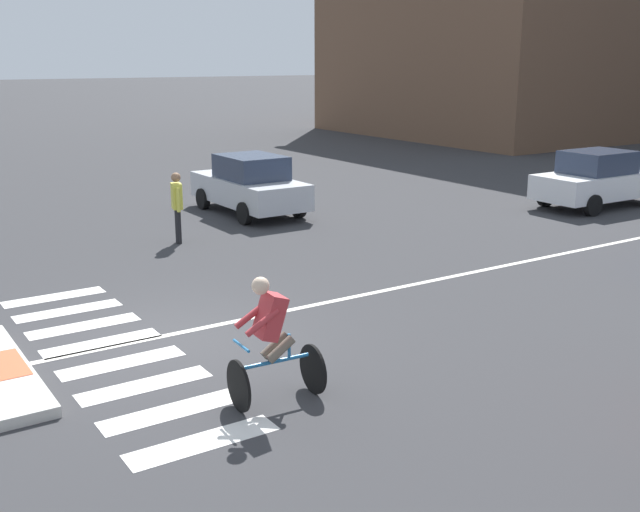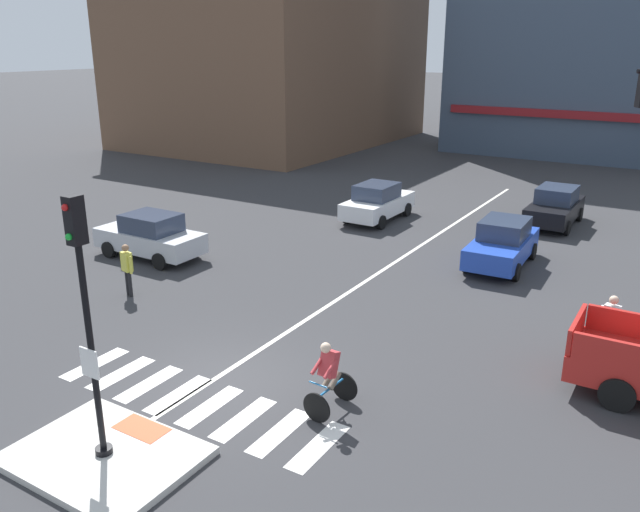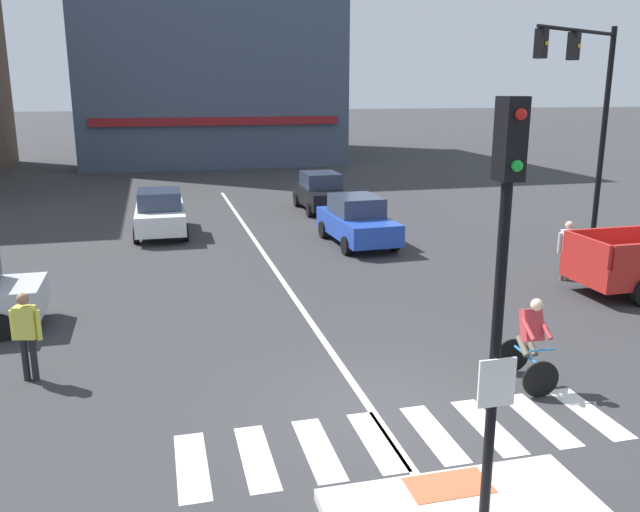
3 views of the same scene
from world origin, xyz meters
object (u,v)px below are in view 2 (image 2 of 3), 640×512
at_px(car_silver_cross_left, 150,236).
at_px(car_blue_eastbound_far, 502,243).
at_px(signal_pole, 86,307).
at_px(pedestrian_waiting_far_side, 611,322).
at_px(cyclist, 329,375).
at_px(pedestrian_at_curb_left, 127,266).
at_px(car_white_westbound_distant, 378,202).
at_px(car_black_eastbound_distant, 555,206).

distance_m(car_silver_cross_left, car_blue_eastbound_far, 12.57).
height_order(signal_pole, pedestrian_waiting_far_side, signal_pole).
relative_size(car_blue_eastbound_far, cyclist, 2.48).
distance_m(signal_pole, pedestrian_waiting_far_side, 12.12).
xyz_separation_m(car_silver_cross_left, cyclist, (10.83, -5.47, 0.06)).
relative_size(pedestrian_at_curb_left, pedestrian_waiting_far_side, 1.00).
height_order(signal_pole, car_white_westbound_distant, signal_pole).
xyz_separation_m(car_silver_cross_left, pedestrian_waiting_far_side, (15.45, 0.25, 0.17)).
bearing_deg(car_black_eastbound_distant, signal_pole, -99.17).
bearing_deg(car_black_eastbound_distant, pedestrian_at_curb_left, -121.39).
distance_m(car_white_westbound_distant, car_blue_eastbound_far, 7.18).
height_order(car_silver_cross_left, car_white_westbound_distant, same).
relative_size(car_black_eastbound_distant, cyclist, 2.44).
distance_m(car_black_eastbound_distant, cyclist, 17.71).
bearing_deg(cyclist, pedestrian_waiting_far_side, 51.13).
xyz_separation_m(pedestrian_at_curb_left, pedestrian_waiting_far_side, (13.27, 3.32, 0.00)).
distance_m(car_white_westbound_distant, pedestrian_waiting_far_side, 13.85).
xyz_separation_m(signal_pole, car_black_eastbound_distant, (3.44, 21.35, -2.32)).
bearing_deg(car_silver_cross_left, car_blue_eastbound_far, 27.57).
height_order(car_silver_cross_left, car_black_eastbound_distant, same).
height_order(cyclist, pedestrian_waiting_far_side, cyclist).
bearing_deg(pedestrian_waiting_far_side, car_white_westbound_distant, 141.02).
relative_size(car_white_westbound_distant, car_blue_eastbound_far, 0.99).
bearing_deg(car_white_westbound_distant, pedestrian_waiting_far_side, -38.98).
bearing_deg(pedestrian_at_curb_left, signal_pole, -45.76).
xyz_separation_m(car_white_westbound_distant, car_blue_eastbound_far, (6.46, -3.14, 0.00)).
relative_size(car_black_eastbound_distant, car_blue_eastbound_far, 0.98).
distance_m(car_blue_eastbound_far, pedestrian_at_curb_left, 12.62).
relative_size(car_black_eastbound_distant, pedestrian_at_curb_left, 2.46).
bearing_deg(signal_pole, cyclist, 52.82).
bearing_deg(pedestrian_waiting_far_side, pedestrian_at_curb_left, -165.94).
bearing_deg(car_silver_cross_left, cyclist, -26.80).
xyz_separation_m(car_silver_cross_left, car_blue_eastbound_far, (11.14, 5.82, 0.00)).
bearing_deg(car_white_westbound_distant, car_black_eastbound_distant, 25.56).
bearing_deg(car_black_eastbound_distant, car_blue_eastbound_far, -93.31).
height_order(car_white_westbound_distant, cyclist, cyclist).
xyz_separation_m(car_silver_cross_left, car_black_eastbound_distant, (11.51, 12.23, 0.00)).
bearing_deg(car_blue_eastbound_far, pedestrian_waiting_far_side, -52.29).
distance_m(signal_pole, car_black_eastbound_distant, 21.75).
bearing_deg(car_blue_eastbound_far, car_black_eastbound_distant, 86.69).
bearing_deg(car_silver_cross_left, signal_pole, -48.49).
bearing_deg(pedestrian_waiting_far_side, car_silver_cross_left, -179.07).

